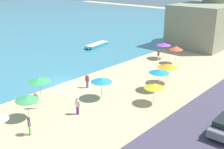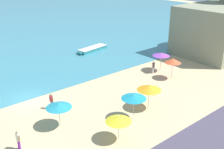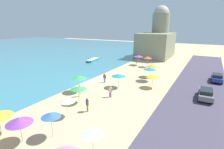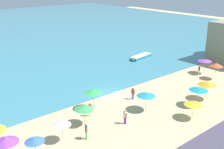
% 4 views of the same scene
% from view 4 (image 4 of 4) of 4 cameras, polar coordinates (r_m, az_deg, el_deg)
% --- Properties ---
extents(ground_plane, '(160.00, 160.00, 0.00)m').
position_cam_4_polar(ground_plane, '(38.73, -0.37, -3.95)').
color(ground_plane, '#CFB083').
extents(beach_umbrella_0, '(2.27, 2.27, 2.61)m').
position_cam_4_polar(beach_umbrella_0, '(33.66, -3.84, -3.43)').
color(beach_umbrella_0, '#B2B2B7').
rests_on(beach_umbrella_0, ground_plane).
extents(beach_umbrella_1, '(2.30, 2.30, 2.51)m').
position_cam_4_polar(beach_umbrella_1, '(36.06, 17.19, -2.82)').
color(beach_umbrella_1, '#B2B2B7').
rests_on(beach_umbrella_1, ground_plane).
extents(beach_umbrella_2, '(1.72, 1.72, 2.45)m').
position_cam_4_polar(beach_umbrella_2, '(25.42, -15.47, -12.70)').
color(beach_umbrella_2, '#B2B2B7').
rests_on(beach_umbrella_2, ground_plane).
extents(beach_umbrella_3, '(2.13, 2.13, 2.26)m').
position_cam_4_polar(beach_umbrella_3, '(30.46, -5.71, -6.75)').
color(beach_umbrella_3, '#B2B2B7').
rests_on(beach_umbrella_3, ground_plane).
extents(beach_umbrella_4, '(1.99, 1.99, 2.66)m').
position_cam_4_polar(beach_umbrella_4, '(46.37, 20.46, 1.86)').
color(beach_umbrella_4, '#B2B2B7').
rests_on(beach_umbrella_4, ground_plane).
extents(beach_umbrella_6, '(2.29, 2.29, 2.29)m').
position_cam_4_polar(beach_umbrella_6, '(33.67, 6.94, -4.07)').
color(beach_umbrella_6, '#B2B2B7').
rests_on(beach_umbrella_6, ground_plane).
extents(beach_umbrella_7, '(2.38, 2.38, 2.53)m').
position_cam_4_polar(beach_umbrella_7, '(38.36, 18.72, -1.70)').
color(beach_umbrella_7, '#B2B2B7').
rests_on(beach_umbrella_7, ground_plane).
extents(beach_umbrella_8, '(2.12, 2.12, 2.21)m').
position_cam_4_polar(beach_umbrella_8, '(32.92, 16.25, -5.56)').
color(beach_umbrella_8, '#B2B2B7').
rests_on(beach_umbrella_8, ground_plane).
extents(beach_umbrella_9, '(1.76, 1.76, 2.26)m').
position_cam_4_polar(beach_umbrella_9, '(27.90, -10.11, -9.67)').
color(beach_umbrella_9, '#B2B2B7').
rests_on(beach_umbrella_9, ground_plane).
extents(beach_umbrella_10, '(2.26, 2.26, 2.55)m').
position_cam_4_polar(beach_umbrella_10, '(48.45, 18.35, 2.79)').
color(beach_umbrella_10, '#B2B2B7').
rests_on(beach_umbrella_10, ground_plane).
extents(beach_umbrella_12, '(2.20, 2.20, 2.44)m').
position_cam_4_polar(beach_umbrella_12, '(26.37, -20.76, -12.30)').
color(beach_umbrella_12, '#B2B2B7').
rests_on(beach_umbrella_12, ground_plane).
extents(bather_0, '(0.37, 0.50, 1.71)m').
position_cam_4_polar(bather_0, '(28.40, -5.27, -11.23)').
color(bather_0, green).
rests_on(bather_0, ground_plane).
extents(bather_1, '(0.28, 0.56, 1.68)m').
position_cam_4_polar(bather_1, '(36.86, 4.28, -3.68)').
color(bather_1, '#4266CC').
rests_on(bather_1, ground_plane).
extents(bather_2, '(0.51, 0.36, 1.69)m').
position_cam_4_polar(bather_2, '(32.58, -4.50, -6.95)').
color(bather_2, '#D6F5DA').
rests_on(bather_2, ground_plane).
extents(bather_3, '(0.54, 0.33, 1.66)m').
position_cam_4_polar(bather_3, '(47.68, 17.27, 0.93)').
color(bather_3, silver).
rests_on(bather_3, ground_plane).
extents(bather_4, '(0.26, 0.57, 1.69)m').
position_cam_4_polar(bather_4, '(30.97, 2.68, -8.40)').
color(bather_4, purple).
rests_on(bather_4, ground_plane).
extents(skiff_offshore, '(5.84, 2.40, 0.56)m').
position_cam_4_polar(skiff_offshore, '(55.40, 5.90, 3.64)').
color(skiff_offshore, teal).
rests_on(skiff_offshore, sea).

